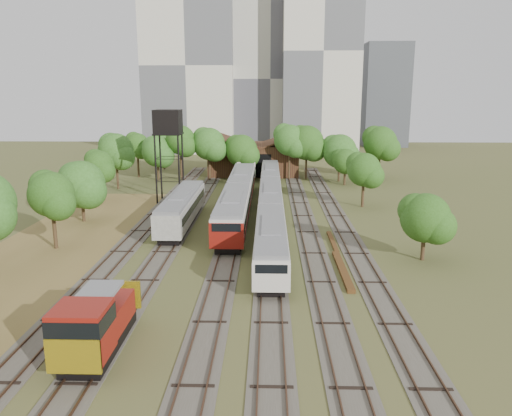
{
  "coord_description": "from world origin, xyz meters",
  "views": [
    {
      "loc": [
        1.79,
        -33.92,
        14.57
      ],
      "look_at": [
        0.42,
        18.45,
        2.5
      ],
      "focal_mm": 35.0,
      "sensor_mm": 36.0,
      "label": 1
    }
  ],
  "objects_px": {
    "water_tower": "(168,124)",
    "shunter_locomotive": "(94,326)",
    "railcar_red_set": "(238,197)",
    "railcar_green_set": "(270,201)"
  },
  "relations": [
    {
      "from": "railcar_green_set",
      "to": "shunter_locomotive",
      "type": "relative_size",
      "value": 6.43
    },
    {
      "from": "railcar_red_set",
      "to": "shunter_locomotive",
      "type": "xyz_separation_m",
      "value": [
        -6.0,
        -34.62,
        -0.26
      ]
    },
    {
      "from": "shunter_locomotive",
      "to": "water_tower",
      "type": "xyz_separation_m",
      "value": [
        -3.75,
        41.52,
        8.7
      ]
    },
    {
      "from": "railcar_red_set",
      "to": "railcar_green_set",
      "type": "xyz_separation_m",
      "value": [
        4.0,
        -0.94,
        -0.26
      ]
    },
    {
      "from": "railcar_green_set",
      "to": "shunter_locomotive",
      "type": "height_order",
      "value": "shunter_locomotive"
    },
    {
      "from": "railcar_green_set",
      "to": "water_tower",
      "type": "height_order",
      "value": "water_tower"
    },
    {
      "from": "railcar_green_set",
      "to": "water_tower",
      "type": "bearing_deg",
      "value": 150.28
    },
    {
      "from": "water_tower",
      "to": "shunter_locomotive",
      "type": "bearing_deg",
      "value": -84.84
    },
    {
      "from": "railcar_red_set",
      "to": "railcar_green_set",
      "type": "bearing_deg",
      "value": -13.25
    },
    {
      "from": "shunter_locomotive",
      "to": "railcar_green_set",
      "type": "bearing_deg",
      "value": 73.46
    }
  ]
}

